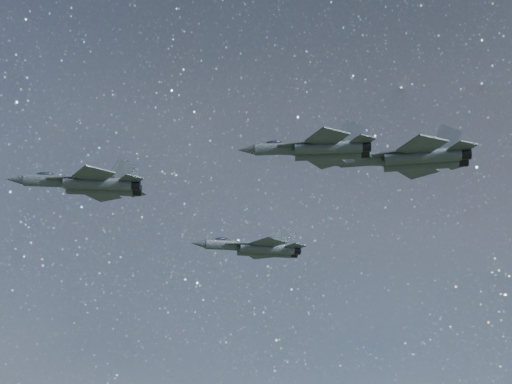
{
  "coord_description": "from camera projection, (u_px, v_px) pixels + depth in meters",
  "views": [
    {
      "loc": [
        2.62,
        -77.49,
        111.15
      ],
      "look_at": [
        -0.83,
        -2.05,
        140.34
      ],
      "focal_mm": 42.0,
      "sensor_mm": 36.0,
      "label": 1
    }
  ],
  "objects": [
    {
      "name": "jet_right",
      "position": [
        317.0,
        149.0,
        69.58
      ],
      "size": [
        16.04,
        11.4,
        4.08
      ],
      "rotation": [
        0.0,
        0.0,
        -0.03
      ],
      "color": "#2F373B"
    },
    {
      "name": "jet_lead",
      "position": [
        88.0,
        184.0,
        80.76
      ],
      "size": [
        18.84,
        13.09,
        4.74
      ],
      "rotation": [
        0.0,
        0.0,
        0.15
      ],
      "color": "#2F373B"
    },
    {
      "name": "jet_left",
      "position": [
        257.0,
        248.0,
        97.39
      ],
      "size": [
        18.73,
        12.79,
        4.7
      ],
      "rotation": [
        0.0,
        0.0,
        0.23
      ],
      "color": "#2F373B"
    },
    {
      "name": "jet_slot",
      "position": [
        409.0,
        158.0,
        76.67
      ],
      "size": [
        19.73,
        13.78,
        4.97
      ],
      "rotation": [
        0.0,
        0.0,
        -0.12
      ],
      "color": "#2F373B"
    }
  ]
}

